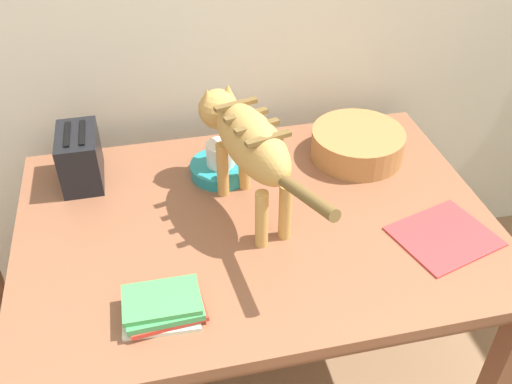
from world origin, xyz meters
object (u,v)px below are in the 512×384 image
at_px(magazine, 444,236).
at_px(wicker_basket, 357,144).
at_px(dining_table, 256,240).
at_px(toaster, 80,157).
at_px(cat, 247,141).
at_px(book_stack, 163,307).
at_px(coffee_mug, 221,154).
at_px(saucer_bowl, 221,169).

xyz_separation_m(magazine, wicker_basket, (-0.10, 0.44, 0.05)).
distance_m(dining_table, toaster, 0.60).
distance_m(dining_table, wicker_basket, 0.49).
height_order(dining_table, wicker_basket, wicker_basket).
height_order(magazine, toaster, toaster).
xyz_separation_m(dining_table, cat, (-0.01, 0.06, 0.32)).
relative_size(wicker_basket, toaster, 1.53).
bearing_deg(book_stack, coffee_mug, 66.26).
distance_m(book_stack, wicker_basket, 0.88).
height_order(cat, coffee_mug, cat).
xyz_separation_m(cat, book_stack, (-0.28, -0.36, -0.21)).
xyz_separation_m(dining_table, saucer_bowl, (-0.06, 0.24, 0.10)).
relative_size(coffee_mug, wicker_basket, 0.42).
distance_m(cat, toaster, 0.56).
relative_size(magazine, wicker_basket, 0.85).
xyz_separation_m(dining_table, wicker_basket, (0.40, 0.24, 0.13)).
bearing_deg(cat, dining_table, -91.60).
relative_size(dining_table, cat, 2.04).
xyz_separation_m(dining_table, coffee_mug, (-0.06, 0.24, 0.16)).
height_order(coffee_mug, wicker_basket, coffee_mug).
xyz_separation_m(saucer_bowl, wicker_basket, (0.46, 0.00, 0.03)).
bearing_deg(magazine, cat, 137.78).
xyz_separation_m(dining_table, magazine, (0.50, -0.19, 0.09)).
distance_m(magazine, toaster, 1.11).
height_order(cat, magazine, cat).
xyz_separation_m(book_stack, toaster, (-0.19, 0.61, 0.06)).
relative_size(book_stack, wicker_basket, 0.67).
height_order(magazine, wicker_basket, wicker_basket).
xyz_separation_m(cat, magazine, (0.51, -0.25, -0.23)).
relative_size(cat, saucer_bowl, 3.38).
bearing_deg(cat, saucer_bowl, 90.00).
distance_m(dining_table, cat, 0.33).
relative_size(dining_table, book_stack, 6.68).
bearing_deg(dining_table, wicker_basket, 31.41).
distance_m(saucer_bowl, coffee_mug, 0.06).
bearing_deg(book_stack, saucer_bowl, 66.54).
bearing_deg(toaster, saucer_bowl, -8.42).
height_order(saucer_bowl, magazine, saucer_bowl).
bearing_deg(magazine, toaster, 136.98).
bearing_deg(toaster, coffee_mug, -8.36).
xyz_separation_m(cat, toaster, (-0.48, 0.25, -0.15)).
xyz_separation_m(book_stack, wicker_basket, (0.70, 0.54, 0.02)).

